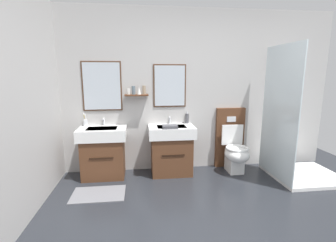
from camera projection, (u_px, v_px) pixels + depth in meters
wall_back at (195, 91)px, 3.92m from camera, size 4.46×0.27×2.54m
bath_mat at (99, 194)px, 3.15m from camera, size 0.68×0.44×0.01m
vanity_sink_left at (103, 151)px, 3.66m from camera, size 0.70×0.49×0.76m
tap_on_left_sink at (104, 121)px, 3.75m from camera, size 0.03×0.13×0.11m
vanity_sink_right at (171, 148)px, 3.78m from camera, size 0.70×0.49×0.76m
tap_on_right_sink at (170, 119)px, 3.87m from camera, size 0.03×0.13×0.11m
toilet at (233, 148)px, 3.91m from camera, size 0.48×0.62×1.00m
toothbrush_cup at (85, 122)px, 3.71m from camera, size 0.07×0.07×0.21m
soap_dispenser at (187, 118)px, 3.90m from camera, size 0.06×0.06×0.19m
folded_hand_towel at (170, 127)px, 3.56m from camera, size 0.22×0.16×0.04m
shower_tray at (295, 152)px, 3.61m from camera, size 1.00×0.89×1.95m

